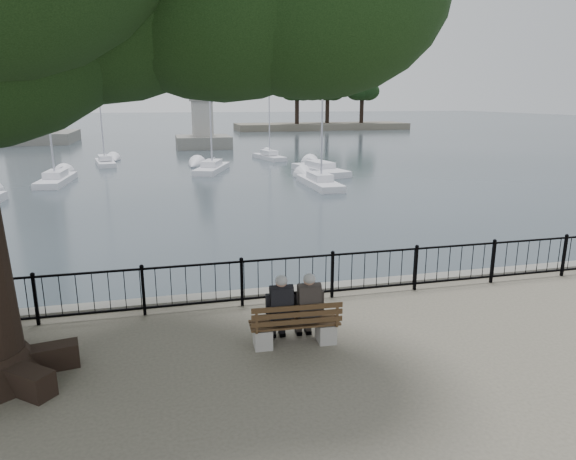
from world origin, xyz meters
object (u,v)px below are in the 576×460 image
object	(u,v)px
lion_monument	(203,128)
lighthouse	(18,30)
bench	(295,329)
person_right	(307,310)
person_left	(280,312)

from	to	relation	value
lion_monument	lighthouse	bearing A→B (deg)	148.90
bench	person_right	size ratio (longest dim) A/B	1.21
person_left	lighthouse	bearing A→B (deg)	105.82
bench	person_right	xyz separation A→B (m)	(0.25, 0.08, 0.32)
person_right	lighthouse	bearing A→B (deg)	106.24
person_left	lighthouse	size ratio (longest dim) A/B	0.04
person_left	lighthouse	distance (m)	64.82
person_right	lion_monument	size ratio (longest dim) A/B	0.16
person_right	lighthouse	world-z (taller)	lighthouse
lighthouse	lion_monument	xyz separation A→B (m)	(20.00, -12.06, -10.89)
person_left	person_right	bearing A→B (deg)	-2.87
bench	person_left	xyz separation A→B (m)	(-0.25, 0.10, 0.32)
person_left	lion_monument	world-z (taller)	lion_monument
person_right	lion_monument	xyz separation A→B (m)	(2.11, 49.35, 0.53)
bench	lighthouse	world-z (taller)	lighthouse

